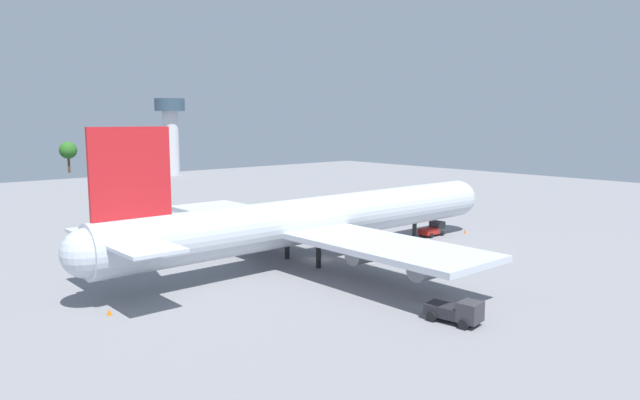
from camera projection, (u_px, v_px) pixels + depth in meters
The scene contains 8 objects.
ground_plane at pixel (320, 259), 81.17m from camera, with size 277.78×277.78×0.00m, color gray.
cargo_airplane at pixel (318, 219), 80.11m from camera, with size 69.45×56.29×18.65m.
cargo_loader at pixel (457, 311), 55.59m from camera, with size 3.28×5.65×2.40m.
maintenance_van at pixel (433, 229), 97.70m from camera, with size 4.76×2.64×2.28m.
safety_cone_nose at pixel (465, 231), 99.83m from camera, with size 0.48×0.48×0.69m, color orange.
safety_cone_tail at pixel (109, 312), 57.97m from camera, with size 0.48×0.48×0.69m, color orange.
control_tower at pixel (170, 128), 201.92m from camera, with size 10.31×10.31×26.56m.
tree_line_backdrop at pixel (70, 147), 212.32m from camera, with size 117.92×6.25×14.56m.
Camera 1 is at (-52.23, -59.60, 19.40)m, focal length 32.62 mm.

